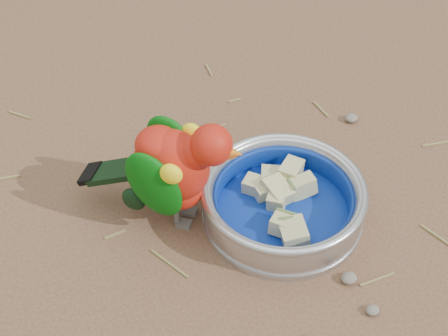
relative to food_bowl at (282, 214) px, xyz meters
name	(u,v)px	position (x,y,z in m)	size (l,w,h in m)	color
ground	(255,269)	(-0.08, -0.07, -0.01)	(60.00, 60.00, 0.00)	brown
food_bowl	(282,214)	(0.00, 0.00, 0.00)	(0.23, 0.23, 0.02)	#B2B2BA
bowl_wall	(283,199)	(0.00, 0.00, 0.03)	(0.23, 0.23, 0.04)	#B2B2BA
fruit_wedges	(283,203)	(0.00, 0.00, 0.02)	(0.14, 0.14, 0.03)	#C7BF85
lory_parrot	(174,174)	(-0.14, 0.06, 0.08)	(0.10, 0.21, 0.17)	#B31C0E
ground_debris	(214,263)	(-0.12, -0.04, -0.01)	(0.90, 0.80, 0.01)	olive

